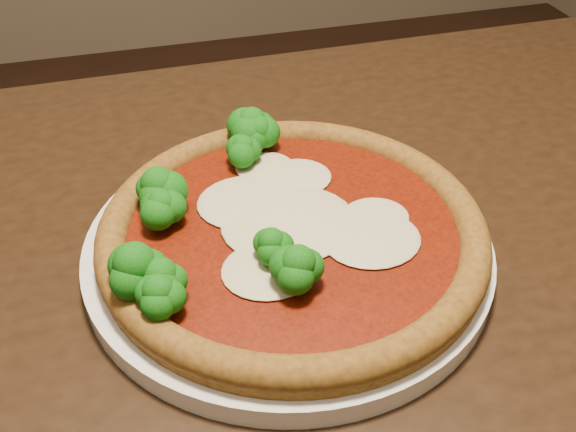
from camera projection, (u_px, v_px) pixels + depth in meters
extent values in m
cube|color=black|center=(284.00, 306.00, 0.50)|extent=(1.12, 0.82, 0.04)
cylinder|color=black|center=(507.00, 251.00, 1.11)|extent=(0.06, 0.06, 0.71)
cylinder|color=silver|center=(288.00, 246.00, 0.52)|extent=(0.32, 0.32, 0.02)
cylinder|color=brown|center=(293.00, 235.00, 0.50)|extent=(0.30, 0.30, 0.01)
torus|color=brown|center=(293.00, 228.00, 0.50)|extent=(0.30, 0.30, 0.02)
cylinder|color=#651404|center=(293.00, 227.00, 0.50)|extent=(0.25, 0.25, 0.00)
ellipsoid|color=beige|center=(269.00, 269.00, 0.46)|extent=(0.07, 0.06, 0.01)
ellipsoid|color=beige|center=(296.00, 177.00, 0.55)|extent=(0.06, 0.06, 0.00)
ellipsoid|color=beige|center=(246.00, 201.00, 0.52)|extent=(0.08, 0.07, 0.01)
ellipsoid|color=beige|center=(289.00, 222.00, 0.50)|extent=(0.11, 0.10, 0.01)
ellipsoid|color=beige|center=(375.00, 217.00, 0.51)|extent=(0.05, 0.05, 0.00)
ellipsoid|color=beige|center=(265.00, 167.00, 0.56)|extent=(0.05, 0.05, 0.00)
ellipsoid|color=beige|center=(371.00, 238.00, 0.48)|extent=(0.08, 0.07, 0.01)
ellipsoid|color=#177D14|center=(271.00, 243.00, 0.45)|extent=(0.03, 0.03, 0.03)
ellipsoid|color=#177D14|center=(258.00, 131.00, 0.57)|extent=(0.04, 0.04, 0.03)
ellipsoid|color=#177D14|center=(161.00, 277.00, 0.42)|extent=(0.04, 0.04, 0.03)
ellipsoid|color=#177D14|center=(252.00, 124.00, 0.57)|extent=(0.05, 0.05, 0.04)
ellipsoid|color=#177D14|center=(243.00, 148.00, 0.55)|extent=(0.03, 0.03, 0.03)
ellipsoid|color=#177D14|center=(162.00, 205.00, 0.49)|extent=(0.04, 0.04, 0.03)
ellipsoid|color=#177D14|center=(135.00, 266.00, 0.43)|extent=(0.05, 0.05, 0.04)
ellipsoid|color=#177D14|center=(158.00, 186.00, 0.50)|extent=(0.05, 0.05, 0.04)
ellipsoid|color=#177D14|center=(159.00, 293.00, 0.41)|extent=(0.04, 0.04, 0.03)
ellipsoid|color=#177D14|center=(298.00, 265.00, 0.43)|extent=(0.04, 0.04, 0.04)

